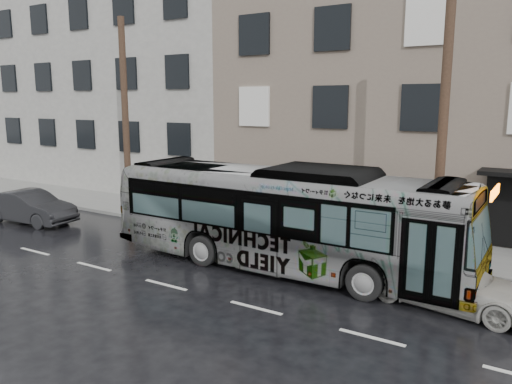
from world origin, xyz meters
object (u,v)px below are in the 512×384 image
at_px(utility_pole_front, 443,127).
at_px(dark_sedan, 30,207).
at_px(utility_pole_rear, 125,119).
at_px(bus, 284,217).
at_px(white_sedan, 448,282).
at_px(sign_post, 472,234).

relative_size(utility_pole_front, dark_sedan, 2.01).
relative_size(utility_pole_rear, dark_sedan, 2.01).
bearing_deg(bus, dark_sedan, 93.01).
bearing_deg(bus, utility_pole_rear, 75.47).
relative_size(bus, white_sedan, 2.64).
height_order(bus, dark_sedan, bus).
bearing_deg(utility_pole_front, sign_post, 0.00).
bearing_deg(dark_sedan, white_sedan, -94.75).
distance_m(utility_pole_front, utility_pole_rear, 14.00).
relative_size(utility_pole_rear, white_sedan, 1.93).
distance_m(sign_post, dark_sedan, 18.35).
height_order(sign_post, dark_sedan, sign_post).
xyz_separation_m(utility_pole_front, dark_sedan, (-16.96, -3.19, -3.91)).
bearing_deg(dark_sedan, utility_pole_rear, -48.49).
height_order(white_sedan, dark_sedan, dark_sedan).
relative_size(white_sedan, dark_sedan, 1.04).
xyz_separation_m(sign_post, white_sedan, (-0.12, -2.91, -0.67)).
relative_size(sign_post, dark_sedan, 0.54).
distance_m(utility_pole_front, bus, 5.76).
bearing_deg(utility_pole_front, dark_sedan, -169.34).
bearing_deg(sign_post, white_sedan, -92.28).
relative_size(sign_post, bus, 0.20).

